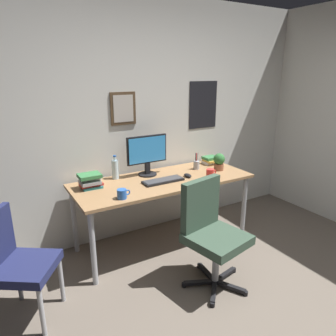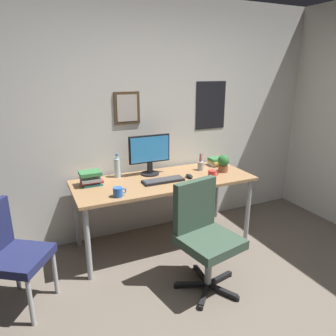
% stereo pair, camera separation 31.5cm
% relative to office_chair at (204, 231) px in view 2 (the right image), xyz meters
% --- Properties ---
extents(wall_back, '(4.40, 0.10, 2.60)m').
position_rel_office_chair_xyz_m(wall_back, '(-0.00, 1.24, 0.77)').
color(wall_back, silver).
rests_on(wall_back, ground_plane).
extents(desk, '(1.88, 0.74, 0.75)m').
position_rel_office_chair_xyz_m(desk, '(-0.02, 0.79, 0.15)').
color(desk, '#936D47').
rests_on(desk, ground_plane).
extents(office_chair, '(0.58, 0.57, 0.95)m').
position_rel_office_chair_xyz_m(office_chair, '(0.00, 0.00, 0.00)').
color(office_chair, '#334738').
rests_on(office_chair, ground_plane).
extents(side_chair, '(0.58, 0.58, 0.88)m').
position_rel_office_chair_xyz_m(side_chair, '(-1.51, 0.39, -0.03)').
color(side_chair, '#1E234C').
rests_on(side_chair, ground_plane).
extents(monitor, '(0.46, 0.20, 0.43)m').
position_rel_office_chair_xyz_m(monitor, '(-0.10, 1.00, 0.46)').
color(monitor, black).
rests_on(monitor, desk).
extents(keyboard, '(0.43, 0.15, 0.03)m').
position_rel_office_chair_xyz_m(keyboard, '(-0.06, 0.72, 0.23)').
color(keyboard, black).
rests_on(keyboard, desk).
extents(computer_mouse, '(0.06, 0.11, 0.04)m').
position_rel_office_chair_xyz_m(computer_mouse, '(0.24, 0.72, 0.24)').
color(computer_mouse, black).
rests_on(computer_mouse, desk).
extents(water_bottle, '(0.07, 0.07, 0.25)m').
position_rel_office_chair_xyz_m(water_bottle, '(-0.44, 1.06, 0.32)').
color(water_bottle, silver).
rests_on(water_bottle, desk).
extents(coffee_mug_near, '(0.12, 0.09, 0.09)m').
position_rel_office_chair_xyz_m(coffee_mug_near, '(-0.59, 0.52, 0.26)').
color(coffee_mug_near, '#2659B2').
rests_on(coffee_mug_near, desk).
extents(coffee_mug_far, '(0.12, 0.08, 0.09)m').
position_rel_office_chair_xyz_m(coffee_mug_far, '(0.44, 0.59, 0.27)').
color(coffee_mug_far, red).
rests_on(coffee_mug_far, desk).
extents(potted_plant, '(0.13, 0.13, 0.20)m').
position_rel_office_chair_xyz_m(potted_plant, '(0.68, 0.75, 0.32)').
color(potted_plant, brown).
rests_on(potted_plant, desk).
extents(pen_cup, '(0.07, 0.07, 0.20)m').
position_rel_office_chair_xyz_m(pen_cup, '(0.49, 0.90, 0.27)').
color(pen_cup, '#9EA0A5').
rests_on(pen_cup, desk).
extents(book_stack_left, '(0.22, 0.17, 0.14)m').
position_rel_office_chair_xyz_m(book_stack_left, '(-0.75, 0.93, 0.29)').
color(book_stack_left, '#26727A').
rests_on(book_stack_left, desk).
extents(book_stack_right, '(0.17, 0.17, 0.09)m').
position_rel_office_chair_xyz_m(book_stack_right, '(0.76, 1.00, 0.27)').
color(book_stack_right, silver).
rests_on(book_stack_right, desk).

